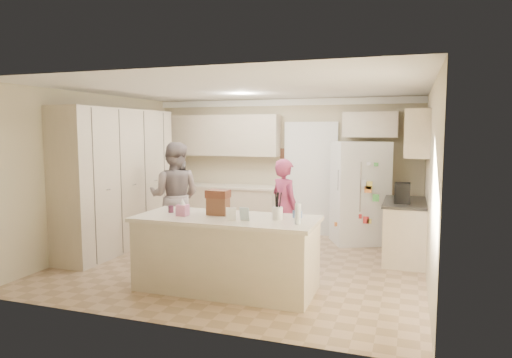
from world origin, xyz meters
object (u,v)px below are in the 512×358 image
(dollhouse_body, at_px, (218,206))
(teen_boy, at_px, (175,196))
(utensil_crock, at_px, (277,213))
(tissue_box, at_px, (183,210))
(refrigerator, at_px, (360,193))
(island_base, at_px, (226,255))
(coffee_maker, at_px, (402,193))
(teen_girl, at_px, (285,208))

(dollhouse_body, distance_m, teen_boy, 2.02)
(utensil_crock, distance_m, tissue_box, 1.21)
(dollhouse_body, bearing_deg, teen_boy, 134.63)
(utensil_crock, bearing_deg, refrigerator, 77.25)
(teen_boy, bearing_deg, refrigerator, -165.80)
(island_base, xyz_separation_m, teen_boy, (-1.56, 1.53, 0.46))
(tissue_box, bearing_deg, island_base, 10.30)
(utensil_crock, bearing_deg, teen_boy, 146.20)
(tissue_box, bearing_deg, teen_boy, 121.85)
(teen_boy, bearing_deg, tissue_box, 109.22)
(refrigerator, distance_m, coffee_maker, 1.32)
(teen_boy, xyz_separation_m, teen_girl, (1.87, 0.14, -0.12))
(island_base, bearing_deg, dollhouse_body, 146.31)
(refrigerator, relative_size, tissue_box, 12.86)
(tissue_box, xyz_separation_m, teen_girl, (0.85, 1.77, -0.22))
(teen_boy, bearing_deg, utensil_crock, 133.57)
(utensil_crock, bearing_deg, coffee_maker, 52.88)
(tissue_box, bearing_deg, teen_girl, 64.34)
(coffee_maker, xyz_separation_m, island_base, (-2.05, -1.90, -0.63))
(tissue_box, bearing_deg, coffee_maker, 37.57)
(island_base, bearing_deg, teen_boy, 135.59)
(refrigerator, bearing_deg, coffee_maker, -79.84)
(island_base, bearing_deg, refrigerator, 66.25)
(island_base, distance_m, teen_girl, 1.73)
(refrigerator, distance_m, tissue_box, 3.61)
(dollhouse_body, bearing_deg, coffee_maker, 39.29)
(refrigerator, bearing_deg, dollhouse_body, -140.79)
(coffee_maker, xyz_separation_m, teen_boy, (-3.61, -0.37, -0.17))
(refrigerator, distance_m, dollhouse_body, 3.24)
(teen_girl, bearing_deg, tissue_box, 101.59)
(teen_boy, bearing_deg, dollhouse_body, 122.01)
(island_base, relative_size, tissue_box, 15.71)
(utensil_crock, bearing_deg, island_base, -175.60)
(island_base, distance_m, teen_boy, 2.24)
(dollhouse_body, bearing_deg, refrigerator, 63.11)
(refrigerator, bearing_deg, utensil_crock, -126.64)
(tissue_box, distance_m, teen_boy, 1.92)
(coffee_maker, distance_m, utensil_crock, 2.32)
(island_base, height_order, teen_boy, teen_boy)
(refrigerator, distance_m, teen_girl, 1.66)
(utensil_crock, bearing_deg, teen_girl, 102.11)
(dollhouse_body, bearing_deg, utensil_crock, -3.58)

